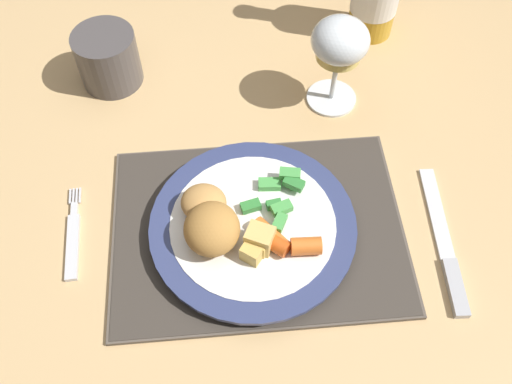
% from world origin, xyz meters
% --- Properties ---
extents(ground_plane, '(6.00, 6.00, 0.00)m').
position_xyz_m(ground_plane, '(0.00, 0.00, 0.00)').
color(ground_plane, brown).
extents(dining_table, '(1.28, 1.05, 0.74)m').
position_xyz_m(dining_table, '(0.00, 0.00, 0.66)').
color(dining_table, tan).
rests_on(dining_table, ground).
extents(placemat, '(0.35, 0.26, 0.01)m').
position_xyz_m(placemat, '(0.05, -0.15, 0.74)').
color(placemat, brown).
rests_on(placemat, dining_table).
extents(dinner_plate, '(0.24, 0.24, 0.02)m').
position_xyz_m(dinner_plate, '(0.05, -0.15, 0.76)').
color(dinner_plate, white).
rests_on(dinner_plate, placemat).
extents(breaded_croquettes, '(0.07, 0.11, 0.05)m').
position_xyz_m(breaded_croquettes, '(-0.00, -0.16, 0.79)').
color(breaded_croquettes, tan).
rests_on(breaded_croquettes, dinner_plate).
extents(green_beans_pile, '(0.08, 0.09, 0.02)m').
position_xyz_m(green_beans_pile, '(0.08, -0.12, 0.77)').
color(green_beans_pile, '#4CA84C').
rests_on(green_beans_pile, dinner_plate).
extents(glazed_carrots, '(0.08, 0.05, 0.02)m').
position_xyz_m(glazed_carrots, '(0.08, -0.18, 0.78)').
color(glazed_carrots, orange).
rests_on(glazed_carrots, dinner_plate).
extents(fork, '(0.02, 0.13, 0.01)m').
position_xyz_m(fork, '(-0.17, -0.14, 0.74)').
color(fork, silver).
rests_on(fork, dining_table).
extents(table_knife, '(0.03, 0.20, 0.01)m').
position_xyz_m(table_knife, '(0.27, -0.20, 0.74)').
color(table_knife, silver).
rests_on(table_knife, dining_table).
extents(wine_glass, '(0.08, 0.08, 0.14)m').
position_xyz_m(wine_glass, '(0.18, 0.06, 0.84)').
color(wine_glass, silver).
rests_on(wine_glass, dining_table).
extents(roast_potatoes, '(0.04, 0.05, 0.03)m').
position_xyz_m(roast_potatoes, '(0.05, -0.19, 0.78)').
color(roast_potatoes, '#DBB256').
rests_on(roast_potatoes, dinner_plate).
extents(drinking_cup, '(0.09, 0.09, 0.08)m').
position_xyz_m(drinking_cup, '(-0.13, 0.12, 0.78)').
color(drinking_cup, '#4C4747').
rests_on(drinking_cup, dining_table).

